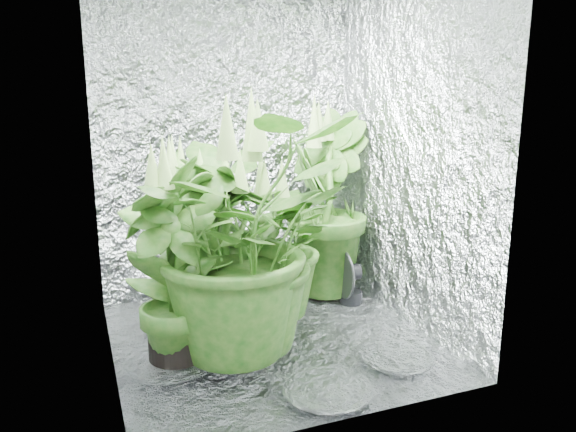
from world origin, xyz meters
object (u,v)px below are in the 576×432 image
at_px(plant_e, 269,245).
at_px(circulation_fan, 347,280).
at_px(plant_d, 224,250).
at_px(plant_f, 172,265).
at_px(plant_a, 240,236).
at_px(plant_b, 192,242).
at_px(plant_c, 324,206).

xyz_separation_m(plant_e, circulation_fan, (0.53, 0.08, -0.30)).
height_order(plant_d, plant_f, plant_f).
distance_m(plant_a, circulation_fan, 1.00).
height_order(plant_b, plant_d, plant_b).
bearing_deg(plant_c, plant_e, -147.38).
relative_size(plant_b, plant_c, 0.84).
relative_size(plant_a, plant_c, 1.03).
xyz_separation_m(plant_e, plant_f, (-0.59, -0.34, 0.05)).
bearing_deg(plant_b, plant_e, -23.04).
height_order(plant_a, plant_e, plant_a).
bearing_deg(plant_f, plant_b, 68.77).
height_order(plant_a, circulation_fan, plant_a).
distance_m(plant_f, circulation_fan, 1.25).
bearing_deg(plant_e, circulation_fan, 8.50).
relative_size(plant_a, plant_d, 1.25).
distance_m(plant_b, plant_d, 0.26).
relative_size(plant_a, circulation_fan, 3.62).
distance_m(plant_d, plant_e, 0.28).
distance_m(plant_c, plant_f, 1.24).
bearing_deg(plant_c, plant_b, -171.43).
bearing_deg(plant_d, plant_c, 25.94).
bearing_deg(plant_c, circulation_fan, -74.84).
xyz_separation_m(plant_a, circulation_fan, (0.79, 0.41, -0.46)).
distance_m(plant_a, plant_d, 0.30).
height_order(plant_b, plant_f, plant_f).
height_order(plant_c, plant_e, plant_c).
xyz_separation_m(plant_b, plant_e, (0.40, -0.17, -0.01)).
bearing_deg(plant_b, plant_a, -75.39).
xyz_separation_m(plant_a, plant_d, (-0.01, 0.27, -0.14)).
bearing_deg(plant_a, plant_d, 92.23).
relative_size(plant_e, plant_f, 0.88).
distance_m(plant_d, plant_f, 0.42).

